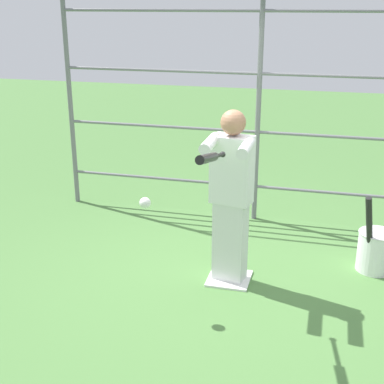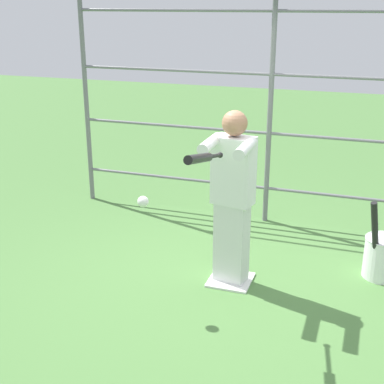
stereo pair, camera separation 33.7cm
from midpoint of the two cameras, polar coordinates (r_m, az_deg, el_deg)
name	(u,v)px [view 2 (the right image)]	position (r m, az deg, el deg)	size (l,w,h in m)	color
ground_plane	(230,281)	(5.23, 5.99, -9.42)	(24.00, 24.00, 0.00)	#4C7A3D
home_plate	(230,280)	(5.22, 6.00, -9.33)	(0.40, 0.40, 0.02)	white
fence_backstop	(270,104)	(6.25, 9.92, 9.18)	(4.83, 0.06, 2.86)	slate
batter	(232,194)	(4.84, 6.32, -0.24)	(0.42, 0.61, 1.65)	silver
baseball_bat_swinging	(202,158)	(3.84, 3.60, 3.62)	(0.07, 0.81, 0.23)	black
softball_in_flight	(143,202)	(4.46, -3.10, -1.06)	(0.10, 0.10, 0.10)	white
bat_bucket	(384,256)	(5.54, 21.50, -6.43)	(0.76, 0.52, 0.84)	white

